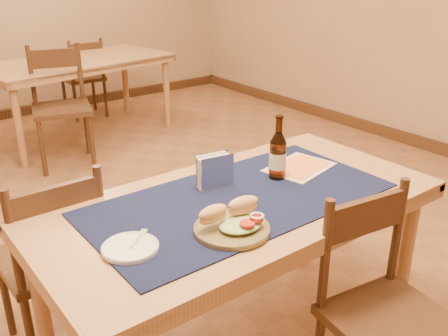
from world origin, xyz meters
TOP-DOWN VIEW (x-y plane):
  - room at (0.00, 0.00)m, footprint 6.04×7.04m
  - main_table at (0.00, -0.80)m, footprint 1.60×0.80m
  - placemat at (0.00, -0.80)m, footprint 1.20×0.60m
  - baseboard at (0.00, 0.00)m, footprint 6.00×7.00m
  - back_table at (0.63, 2.39)m, footprint 1.84×1.12m
  - chair_main_far at (-0.60, -0.29)m, footprint 0.41×0.41m
  - chair_main_near at (0.22, -1.36)m, footprint 0.46×0.46m
  - chair_back_near at (0.24, 1.82)m, footprint 0.56×0.56m
  - chair_back_far at (0.93, 2.99)m, footprint 0.41×0.41m
  - sandwich_plate at (-0.18, -0.98)m, footprint 0.27×0.27m
  - side_plate at (-0.51, -0.87)m, footprint 0.18×0.18m
  - fork at (-0.46, -0.84)m, footprint 0.10×0.09m
  - beer_bottle at (0.25, -0.74)m, footprint 0.07×0.07m
  - napkin_holder at (-0.01, -0.65)m, footprint 0.16×0.08m
  - menu_card at (0.41, -0.72)m, footprint 0.34×0.28m

SIDE VIEW (x-z plane):
  - baseboard at x=0.00m, z-range 0.00..0.10m
  - chair_back_far at x=0.93m, z-range 0.02..0.87m
  - chair_main_far at x=-0.60m, z-range 0.02..0.90m
  - chair_main_near at x=0.22m, z-range 0.02..0.90m
  - chair_back_near at x=0.24m, z-range 0.02..1.00m
  - main_table at x=0.00m, z-range 0.29..1.04m
  - back_table at x=0.63m, z-range 0.29..1.04m
  - placemat at x=0.00m, z-range 0.75..0.76m
  - menu_card at x=0.41m, z-range 0.76..0.76m
  - side_plate at x=-0.51m, z-range 0.76..0.77m
  - fork at x=-0.46m, z-range 0.77..0.77m
  - sandwich_plate at x=-0.18m, z-range 0.73..0.83m
  - napkin_holder at x=-0.01m, z-range 0.75..0.89m
  - beer_bottle at x=0.25m, z-range 0.72..0.99m
  - room at x=0.00m, z-range -0.02..2.82m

